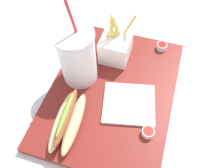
% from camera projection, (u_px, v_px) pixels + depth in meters
% --- Properties ---
extents(ground_plane, '(2.40, 2.40, 0.02)m').
position_uv_depth(ground_plane, '(112.00, 96.00, 0.66)').
color(ground_plane, silver).
extents(food_tray, '(0.45, 0.33, 0.02)m').
position_uv_depth(food_tray, '(112.00, 92.00, 0.64)').
color(food_tray, maroon).
rests_on(food_tray, ground_plane).
extents(soda_cup, '(0.10, 0.10, 0.25)m').
position_uv_depth(soda_cup, '(77.00, 57.00, 0.59)').
color(soda_cup, white).
rests_on(soda_cup, food_tray).
extents(fries_basket, '(0.09, 0.08, 0.15)m').
position_uv_depth(fries_basket, '(116.00, 47.00, 0.67)').
color(fries_basket, white).
rests_on(fries_basket, food_tray).
extents(hot_dog_1, '(0.17, 0.07, 0.07)m').
position_uv_depth(hot_dog_1, '(68.00, 121.00, 0.56)').
color(hot_dog_1, '#E5C689').
rests_on(hot_dog_1, food_tray).
extents(ketchup_cup_1, '(0.03, 0.03, 0.02)m').
position_uv_depth(ketchup_cup_1, '(148.00, 132.00, 0.56)').
color(ketchup_cup_1, white).
rests_on(ketchup_cup_1, food_tray).
extents(ketchup_cup_2, '(0.03, 0.03, 0.02)m').
position_uv_depth(ketchup_cup_2, '(162.00, 46.00, 0.71)').
color(ketchup_cup_2, white).
rests_on(ketchup_cup_2, food_tray).
extents(napkin_stack, '(0.15, 0.16, 0.01)m').
position_uv_depth(napkin_stack, '(129.00, 104.00, 0.61)').
color(napkin_stack, white).
rests_on(napkin_stack, food_tray).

